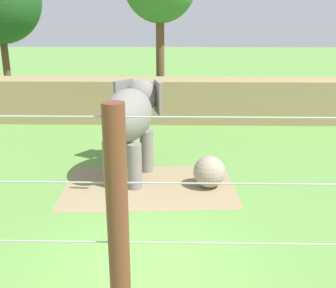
# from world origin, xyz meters

# --- Properties ---
(ground_plane) EXTENTS (120.00, 120.00, 0.00)m
(ground_plane) POSITION_xyz_m (0.00, 0.00, 0.00)
(ground_plane) COLOR #609342
(dirt_patch) EXTENTS (5.37, 3.66, 0.01)m
(dirt_patch) POSITION_xyz_m (-0.19, 4.16, 0.00)
(dirt_patch) COLOR #937F5B
(dirt_patch) RESTS_ON ground
(embankment_wall) EXTENTS (36.00, 1.80, 2.06)m
(embankment_wall) POSITION_xyz_m (0.00, 12.23, 1.03)
(embankment_wall) COLOR #997F56
(embankment_wall) RESTS_ON ground
(elephant) EXTENTS (1.95, 3.92, 2.93)m
(elephant) POSITION_xyz_m (-0.80, 5.10, 1.94)
(elephant) COLOR gray
(elephant) RESTS_ON ground
(enrichment_ball) EXTENTS (0.97, 0.97, 0.97)m
(enrichment_ball) POSITION_xyz_m (1.64, 4.17, 0.48)
(enrichment_ball) COLOR gray
(enrichment_ball) RESTS_ON ground
(cable_fence) EXTENTS (8.04, 0.27, 4.09)m
(cable_fence) POSITION_xyz_m (-0.02, -2.85, 2.05)
(cable_fence) COLOR brown
(cable_fence) RESTS_ON ground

